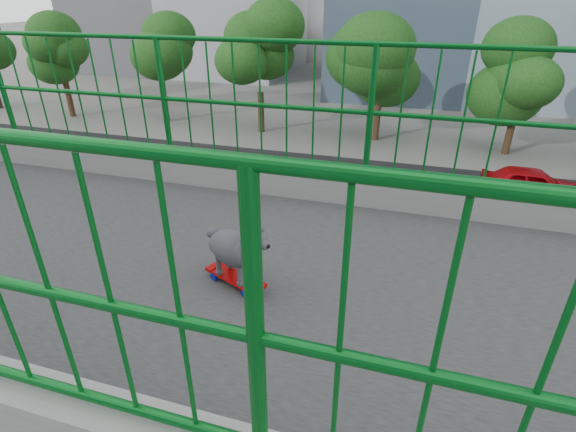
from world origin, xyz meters
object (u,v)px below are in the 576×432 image
at_px(poodle, 236,247).
at_px(car_6, 413,283).
at_px(car_5, 159,303).
at_px(skateboard, 235,278).
at_px(car_1, 377,277).
at_px(car_2, 58,184).
at_px(car_3, 11,152).
at_px(car_4, 532,184).

height_order(poodle, car_6, poodle).
bearing_deg(car_5, skateboard, 41.10).
xyz_separation_m(car_1, car_2, (-3.20, -15.31, -0.02)).
relative_size(car_3, car_4, 0.99).
bearing_deg(car_4, poodle, 160.44).
relative_size(poodle, car_2, 0.10).
height_order(car_1, car_4, car_4).
distance_m(car_4, car_5, 17.61).
height_order(car_2, car_3, car_2).
xyz_separation_m(poodle, car_1, (-9.34, 0.52, -6.55)).
bearing_deg(car_1, car_2, -101.81).
height_order(poodle, car_5, poodle).
height_order(car_3, car_4, car_4).
relative_size(poodle, car_6, 0.10).
bearing_deg(car_5, car_2, -124.18).
bearing_deg(car_4, car_6, 152.06).
relative_size(car_1, car_4, 1.00).
height_order(car_1, car_6, car_1).
bearing_deg(car_2, car_5, -124.18).
relative_size(car_2, car_3, 1.17).
bearing_deg(car_3, car_4, -83.42).
height_order(skateboard, car_2, skateboard).
relative_size(poodle, car_4, 0.11).
xyz_separation_m(car_2, car_3, (-3.20, -6.22, -0.08)).
distance_m(skateboard, car_6, 11.39).
relative_size(car_3, car_6, 0.85).
relative_size(poodle, car_1, 0.11).
xyz_separation_m(poodle, car_4, (-18.94, 6.73, -6.53)).
relative_size(skateboard, car_5, 0.10).
bearing_deg(car_2, skateboard, -130.31).
bearing_deg(car_5, car_1, 118.52).
distance_m(car_4, car_6, 10.87).
bearing_deg(car_2, car_3, 62.78).
bearing_deg(car_3, car_6, -105.78).
bearing_deg(car_5, poodle, 41.19).
height_order(skateboard, poodle, poodle).
height_order(skateboard, car_3, skateboard).
relative_size(car_2, car_4, 1.15).
relative_size(car_3, car_5, 0.92).
xyz_separation_m(skateboard, car_4, (-18.93, 6.76, -6.27)).
xyz_separation_m(skateboard, car_1, (-9.33, 0.54, -6.29)).
height_order(car_1, car_5, car_5).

